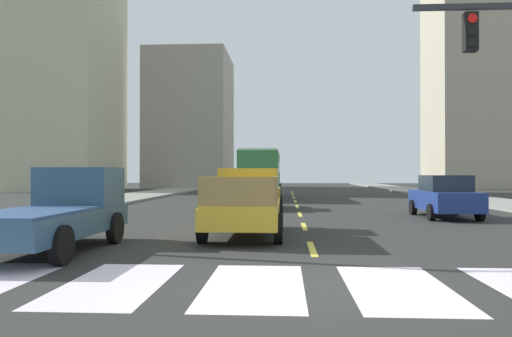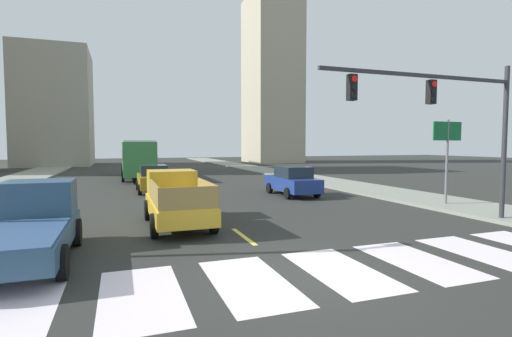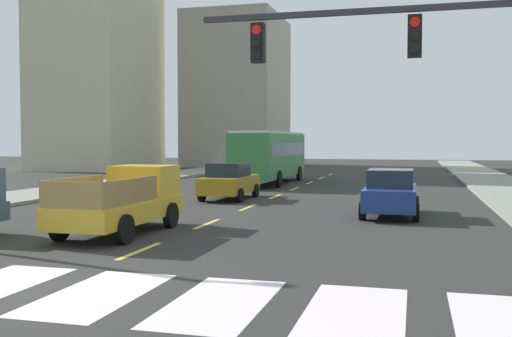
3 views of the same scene
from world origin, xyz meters
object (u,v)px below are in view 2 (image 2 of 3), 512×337
pickup_dark (31,224)px  city_bus (137,156)px  direction_sign_green (447,144)px  pickup_stakebed (176,199)px  sedan_near_right (153,178)px  sedan_far (292,181)px  traffic_signal_gantry (454,112)px

pickup_dark → city_bus: city_bus is taller
city_bus → direction_sign_green: bearing=-58.2°
pickup_stakebed → city_bus: 20.78m
city_bus → sedan_near_right: (0.52, -10.35, -1.09)m
sedan_far → traffic_signal_gantry: traffic_signal_gantry is taller
sedan_near_right → direction_sign_green: size_ratio=1.05×
pickup_stakebed → sedan_far: pickup_stakebed is taller
pickup_dark → traffic_signal_gantry: 14.06m
sedan_far → traffic_signal_gantry: bearing=-80.3°
pickup_dark → sedan_far: (11.79, 9.09, -0.06)m
city_bus → sedan_far: 16.98m
city_bus → sedan_far: bearing=-62.1°
pickup_stakebed → pickup_dark: size_ratio=1.00×
sedan_near_right → sedan_far: (7.59, -4.53, 0.00)m
sedan_far → city_bus: bearing=117.4°
pickup_stakebed → sedan_near_right: 10.39m
pickup_stakebed → city_bus: city_bus is taller
pickup_dark → sedan_near_right: pickup_dark is taller
sedan_near_right → traffic_signal_gantry: size_ratio=0.54×
city_bus → sedan_far: (8.11, -14.88, -1.09)m
sedan_near_right → sedan_far: size_ratio=1.00×
pickup_stakebed → traffic_signal_gantry: (9.46, -3.85, 3.23)m
pickup_stakebed → direction_sign_green: 13.05m
sedan_far → direction_sign_green: (5.28, -6.17, 2.17)m
traffic_signal_gantry → direction_sign_green: bearing=46.1°
pickup_dark → city_bus: 24.27m
pickup_dark → traffic_signal_gantry: bearing=-3.6°
pickup_dark → direction_sign_green: (17.08, 2.92, 2.11)m
traffic_signal_gantry → pickup_stakebed: bearing=157.9°
traffic_signal_gantry → direction_sign_green: (3.41, 3.55, -1.14)m
city_bus → sedan_near_right: bearing=-87.8°
sedan_far → pickup_dark: bearing=-143.6°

